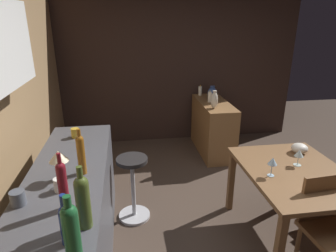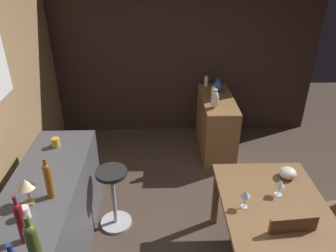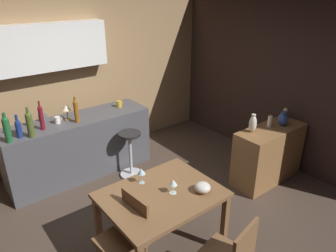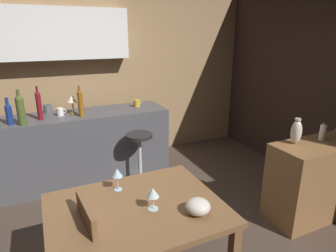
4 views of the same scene
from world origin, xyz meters
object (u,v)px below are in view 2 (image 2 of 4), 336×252
Objects in this scene: pillar_candle_short at (206,81)px; vase_ceramic_ivory at (215,99)px; wine_glass_right at (246,194)px; wine_bottle_amber at (48,179)px; wine_glass_left at (280,184)px; pillar_candle_tall at (213,92)px; cup_mustard at (56,142)px; counter_lamp at (26,185)px; wine_bottle_ruby at (21,221)px; bar_stool at (114,197)px; vase_ceramic_blue at (218,86)px; sideboard_cabinet at (216,124)px; cup_white at (25,212)px; fruit_bowl at (288,173)px; dining_table at (272,210)px; wine_bottle_olive at (33,243)px.

vase_ceramic_ivory is at bearing -179.35° from pillar_candle_short.
wine_glass_right is 0.47× the size of wine_bottle_amber.
pillar_candle_tall is (1.97, 0.29, 0.04)m from wine_glass_left.
counter_lamp reaches higher than cup_mustard.
bar_stool is at bearing -22.84° from wine_bottle_ruby.
wine_bottle_amber is (-0.01, 1.58, 0.20)m from wine_glass_right.
cup_mustard reaches higher than wine_glass_left.
cup_mustard is 0.84m from counter_lamp.
cup_mustard is 0.56× the size of vase_ceramic_blue.
cup_white is (-2.32, 1.83, 0.54)m from sideboard_cabinet.
pillar_candle_short is 0.77m from vase_ceramic_ivory.
wine_bottle_amber is 2.40m from vase_ceramic_ivory.
fruit_bowl is 2.14m from wine_bottle_amber.
sideboard_cabinet is 9.61× the size of cup_mustard.
cup_mustard is at bearing 127.20° from pillar_candle_tall.
vase_ceramic_blue reaches higher than pillar_candle_short.
wine_bottle_ruby reaches higher than bar_stool.
dining_table is 1.63× the size of bar_stool.
vase_ceramic_blue is (2.93, -1.63, -0.16)m from wine_bottle_olive.
pillar_candle_tall is at bearing -38.99° from counter_lamp.
wine_bottle_amber is (-0.15, 1.92, 0.22)m from wine_glass_left.
wine_bottle_olive is 3.40× the size of cup_mustard.
bar_stool is 1.11m from counter_lamp.
wine_glass_right is (-0.15, 0.34, 0.02)m from wine_glass_left.
wine_glass_right is at bearing 127.91° from fruit_bowl.
wine_bottle_ruby is at bearing 147.23° from vase_ceramic_blue.
vase_ceramic_blue reaches higher than fruit_bowl.
pillar_candle_tall is (2.07, 0.23, 0.25)m from dining_table.
cup_white is at bearing 143.19° from pillar_candle_tall.
pillar_candle_short is at bearing 5.47° from pillar_candle_tall.
sideboard_cabinet is at bearing -30.45° from wine_bottle_olive.
fruit_bowl is 2.21m from pillar_candle_short.
wine_bottle_olive reaches higher than pillar_candle_tall.
dining_table is at bearing -109.96° from bar_stool.
fruit_bowl is 0.44× the size of wine_bottle_amber.
fruit_bowl is 1.48m from vase_ceramic_ivory.
cup_mustard reaches higher than fruit_bowl.
vase_ceramic_blue is (0.18, -0.09, 0.02)m from pillar_candle_tall.
pillar_candle_tall is (1.53, -1.24, 0.52)m from bar_stool.
cup_mustard reaches higher than bar_stool.
counter_lamp is 1.15× the size of vase_ceramic_blue.
wine_bottle_olive is at bearing 166.44° from bar_stool.
wine_glass_right is at bearing -115.98° from bar_stool.
dining_table is at bearing -88.24° from wine_bottle_amber.
dining_table is 2.02m from wine_bottle_ruby.
wine_glass_right is (-0.05, 0.27, 0.23)m from dining_table.
wine_bottle_amber is 0.45m from wine_bottle_ruby.
pillar_candle_tall is at bearing -174.53° from pillar_candle_short.
dining_table reaches higher than bar_stool.
vase_ceramic_ivory is at bearing -41.83° from wine_bottle_amber.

